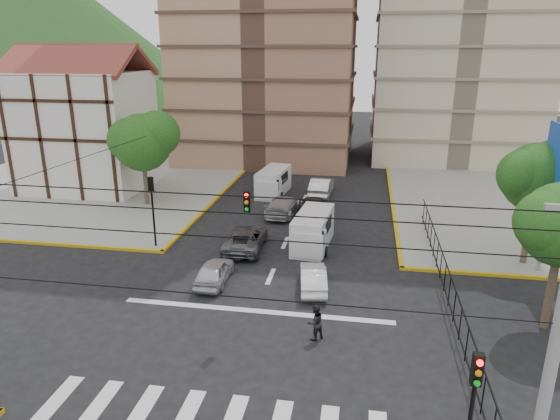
% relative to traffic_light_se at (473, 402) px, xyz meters
% --- Properties ---
extents(ground, '(160.00, 160.00, 0.00)m').
position_rel_traffic_light_se_xyz_m(ground, '(-7.80, 7.80, -3.11)').
color(ground, black).
rests_on(ground, ground).
extents(sidewalk_nw, '(26.00, 26.00, 0.15)m').
position_rel_traffic_light_se_xyz_m(sidewalk_nw, '(-27.80, 27.80, -3.04)').
color(sidewalk_nw, gray).
rests_on(sidewalk_nw, ground).
extents(crosswalk_stripes, '(12.00, 2.40, 0.01)m').
position_rel_traffic_light_se_xyz_m(crosswalk_stripes, '(-7.80, 1.80, -3.11)').
color(crosswalk_stripes, silver).
rests_on(crosswalk_stripes, ground).
extents(stop_line, '(13.00, 0.40, 0.01)m').
position_rel_traffic_light_se_xyz_m(stop_line, '(-7.80, 9.00, -3.11)').
color(stop_line, silver).
rests_on(stop_line, ground).
extents(tudor_building, '(10.80, 8.05, 12.23)m').
position_rel_traffic_light_se_xyz_m(tudor_building, '(-26.80, 27.80, 2.14)').
color(tudor_building, silver).
rests_on(tudor_building, ground).
extents(distant_hill, '(70.00, 70.00, 28.00)m').
position_rel_traffic_light_se_xyz_m(distant_hill, '(-62.80, 77.80, 10.89)').
color(distant_hill, '#23531B').
rests_on(distant_hill, ground).
extents(park_fence, '(0.10, 22.50, 1.66)m').
position_rel_traffic_light_se_xyz_m(park_fence, '(1.20, 12.30, -3.11)').
color(park_fence, black).
rests_on(park_fence, ground).
extents(tree_park_c, '(4.65, 3.80, 7.25)m').
position_rel_traffic_light_se_xyz_m(tree_park_c, '(6.29, 16.81, 2.22)').
color(tree_park_c, '#473828').
rests_on(tree_park_c, ground).
extents(tree_tudor, '(5.39, 4.40, 7.43)m').
position_rel_traffic_light_se_xyz_m(tree_tudor, '(-19.70, 23.81, 2.11)').
color(tree_tudor, '#473828').
rests_on(tree_tudor, ground).
extents(traffic_light_se, '(0.28, 0.22, 4.40)m').
position_rel_traffic_light_se_xyz_m(traffic_light_se, '(0.00, 0.00, 0.00)').
color(traffic_light_se, black).
rests_on(traffic_light_se, ground).
extents(traffic_light_nw, '(0.28, 0.22, 4.40)m').
position_rel_traffic_light_se_xyz_m(traffic_light_nw, '(-15.60, 15.60, 0.00)').
color(traffic_light_nw, black).
rests_on(traffic_light_nw, ground).
extents(traffic_light_hanging, '(18.00, 9.12, 0.92)m').
position_rel_traffic_light_se_xyz_m(traffic_light_hanging, '(-7.80, 5.76, 2.79)').
color(traffic_light_hanging, black).
rests_on(traffic_light_hanging, ground).
extents(utility_pole_se, '(1.40, 0.28, 9.00)m').
position_rel_traffic_light_se_xyz_m(utility_pole_se, '(1.20, -1.20, 1.65)').
color(utility_pole_se, slate).
rests_on(utility_pole_se, ground).
extents(van_right_lane, '(2.31, 4.98, 2.18)m').
position_rel_traffic_light_se_xyz_m(van_right_lane, '(-6.01, 17.28, -2.05)').
color(van_right_lane, silver).
rests_on(van_right_lane, ground).
extents(van_left_lane, '(2.39, 4.99, 2.17)m').
position_rel_traffic_light_se_xyz_m(van_left_lane, '(-10.57, 28.41, -2.06)').
color(van_left_lane, silver).
rests_on(van_left_lane, ground).
extents(car_silver_front_left, '(1.57, 3.74, 1.26)m').
position_rel_traffic_light_se_xyz_m(car_silver_front_left, '(-10.61, 11.61, -2.48)').
color(car_silver_front_left, silver).
rests_on(car_silver_front_left, ground).
extents(car_white_front_right, '(1.82, 3.86, 1.22)m').
position_rel_traffic_light_se_xyz_m(car_white_front_right, '(-5.38, 11.78, -2.50)').
color(car_white_front_right, white).
rests_on(car_white_front_right, ground).
extents(car_grey_mid_left, '(2.44, 4.95, 1.35)m').
position_rel_traffic_light_se_xyz_m(car_grey_mid_left, '(-10.06, 16.39, -2.44)').
color(car_grey_mid_left, slate).
rests_on(car_grey_mid_left, ground).
extents(car_silver_rear_left, '(2.29, 4.97, 1.41)m').
position_rel_traffic_light_se_xyz_m(car_silver_rear_left, '(-8.89, 23.40, -2.41)').
color(car_silver_rear_left, '#BABBBF').
rests_on(car_silver_rear_left, ground).
extents(car_darkgrey_mid_right, '(2.08, 4.53, 1.50)m').
position_rel_traffic_light_se_xyz_m(car_darkgrey_mid_right, '(-6.65, 23.61, -2.36)').
color(car_darkgrey_mid_right, '#29292C').
rests_on(car_darkgrey_mid_right, ground).
extents(car_white_rear_right, '(1.86, 4.76, 1.54)m').
position_rel_traffic_light_se_xyz_m(car_white_rear_right, '(-6.52, 28.93, -2.34)').
color(car_white_rear_right, silver).
rests_on(car_white_rear_right, ground).
extents(pedestrian_crosswalk, '(0.99, 0.98, 1.61)m').
position_rel_traffic_light_se_xyz_m(pedestrian_crosswalk, '(-4.79, 7.10, -2.31)').
color(pedestrian_crosswalk, black).
rests_on(pedestrian_crosswalk, ground).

